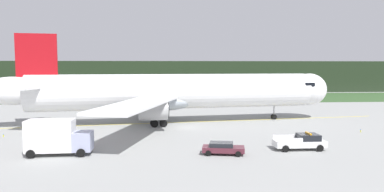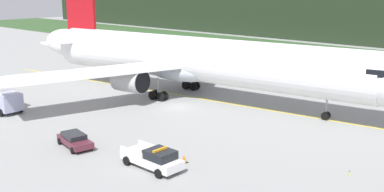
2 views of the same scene
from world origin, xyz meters
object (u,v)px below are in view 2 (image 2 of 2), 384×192
(ops_pickup_truck, at_px, (154,158))
(apron_cone, at_px, (184,159))
(airliner, at_px, (193,60))
(staff_car, at_px, (75,140))

(ops_pickup_truck, height_order, apron_cone, ops_pickup_truck)
(airliner, height_order, staff_car, airliner)
(ops_pickup_truck, bearing_deg, apron_cone, 70.04)
(apron_cone, bearing_deg, staff_car, -157.78)
(airliner, xyz_separation_m, ops_pickup_truck, (14.25, -20.09, -4.22))
(ops_pickup_truck, distance_m, apron_cone, 2.85)
(staff_car, relative_size, apron_cone, 6.66)
(ops_pickup_truck, relative_size, apron_cone, 8.12)
(staff_car, bearing_deg, airliner, 103.09)
(airliner, bearing_deg, ops_pickup_truck, -54.65)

